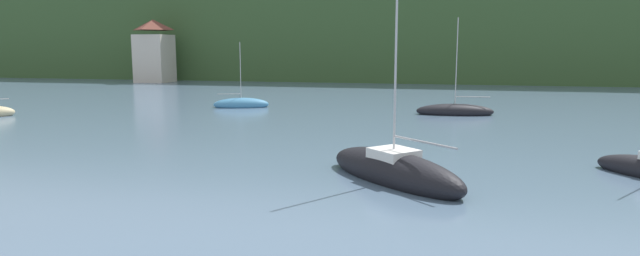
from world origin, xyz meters
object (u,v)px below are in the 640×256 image
(sailboat_far_0, at_px, (241,104))
(shore_building_west, at_px, (154,52))
(sailboat_mid_3, at_px, (393,171))
(sailboat_far_9, at_px, (455,111))

(sailboat_far_0, bearing_deg, shore_building_west, 111.04)
(shore_building_west, relative_size, sailboat_mid_3, 1.01)
(sailboat_far_0, distance_m, sailboat_far_9, 20.47)
(sailboat_mid_3, bearing_deg, shore_building_west, -8.57)
(sailboat_far_0, height_order, sailboat_far_9, sailboat_far_9)
(sailboat_far_0, bearing_deg, sailboat_mid_3, -75.87)
(shore_building_west, xyz_separation_m, sailboat_mid_3, (46.87, -59.74, -4.70))
(sailboat_mid_3, height_order, sailboat_far_9, sailboat_mid_3)
(sailboat_mid_3, bearing_deg, sailboat_far_9, -53.43)
(sailboat_far_0, xyz_separation_m, sailboat_far_9, (20.44, -1.14, 0.01))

